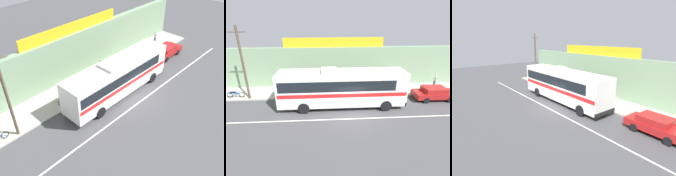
{
  "view_description": "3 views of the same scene",
  "coord_description": "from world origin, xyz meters",
  "views": [
    {
      "loc": [
        -15.42,
        -11.44,
        14.84
      ],
      "look_at": [
        -1.82,
        1.42,
        1.3
      ],
      "focal_mm": 39.9,
      "sensor_mm": 36.0,
      "label": 1
    },
    {
      "loc": [
        -2.16,
        -14.01,
        8.36
      ],
      "look_at": [
        -1.11,
        2.06,
        1.74
      ],
      "focal_mm": 28.73,
      "sensor_mm": 36.0,
      "label": 2
    },
    {
      "loc": [
        14.65,
        -10.43,
        6.87
      ],
      "look_at": [
        -0.3,
        1.32,
        1.74
      ],
      "focal_mm": 29.78,
      "sensor_mm": 36.0,
      "label": 3
    }
  ],
  "objects": [
    {
      "name": "ground_plane",
      "position": [
        0.0,
        0.0,
        0.0
      ],
      "size": [
        70.0,
        70.0,
        0.0
      ],
      "primitive_type": "plane",
      "color": "#444447"
    },
    {
      "name": "sidewalk_slab",
      "position": [
        0.0,
        5.2,
        0.07
      ],
      "size": [
        30.0,
        3.6,
        0.14
      ],
      "primitive_type": "cube",
      "color": "#A8A399",
      "rests_on": "ground_plane"
    },
    {
      "name": "storefront_facade",
      "position": [
        0.0,
        7.35,
        2.4
      ],
      "size": [
        30.0,
        0.7,
        4.8
      ],
      "primitive_type": "cube",
      "color": "gray",
      "rests_on": "ground_plane"
    },
    {
      "name": "storefront_billboard",
      "position": [
        -1.26,
        7.35,
        5.35
      ],
      "size": [
        11.72,
        0.12,
        1.1
      ],
      "primitive_type": "cube",
      "color": "gold",
      "rests_on": "storefront_facade"
    },
    {
      "name": "road_center_stripe",
      "position": [
        0.0,
        -0.8,
        0.0
      ],
      "size": [
        30.0,
        0.14,
        0.01
      ],
      "primitive_type": "cube",
      "color": "silver",
      "rests_on": "ground_plane"
    },
    {
      "name": "intercity_bus",
      "position": [
        -0.86,
        1.61,
        2.07
      ],
      "size": [
        11.83,
        2.67,
        3.78
      ],
      "color": "silver",
      "rests_on": "ground_plane"
    },
    {
      "name": "parked_car",
      "position": [
        9.06,
        2.5,
        0.74
      ],
      "size": [
        4.31,
        1.91,
        1.37
      ],
      "color": "maroon",
      "rests_on": "ground_plane"
    },
    {
      "name": "utility_pole",
      "position": [
        -10.37,
        3.71,
        3.95
      ],
      "size": [
        1.6,
        0.22,
        7.35
      ],
      "color": "brown",
      "rests_on": "sidewalk_slab"
    },
    {
      "name": "motorcycle_black",
      "position": [
        -5.16,
        4.14,
        0.57
      ],
      "size": [
        1.93,
        0.56,
        0.94
      ],
      "color": "black",
      "rests_on": "sidewalk_slab"
    },
    {
      "name": "pedestrian_near_shop",
      "position": [
        10.84,
        5.52,
        1.09
      ],
      "size": [
        0.3,
        0.48,
        1.63
      ],
      "color": "navy",
      "rests_on": "sidewalk_slab"
    },
    {
      "name": "pedestrian_far_right",
      "position": [
        0.55,
        5.28,
        1.14
      ],
      "size": [
        0.3,
        0.48,
        1.71
      ],
      "color": "black",
      "rests_on": "sidewalk_slab"
    },
    {
      "name": "pedestrian_far_left",
      "position": [
        2.29,
        5.09,
        1.12
      ],
      "size": [
        0.3,
        0.48,
        1.69
      ],
      "color": "black",
      "rests_on": "sidewalk_slab"
    }
  ]
}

